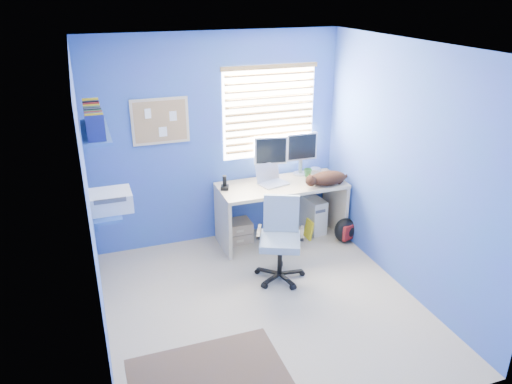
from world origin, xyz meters
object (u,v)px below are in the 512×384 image
object	(u,v)px
laptop	(273,176)
office_chair	(280,249)
cat	(328,178)
desk	(281,212)
tower_pc	(312,214)

from	to	relation	value
laptop	office_chair	size ratio (longest dim) A/B	0.37
laptop	office_chair	world-z (taller)	laptop
laptop	cat	size ratio (longest dim) A/B	0.71
desk	tower_pc	bearing A→B (deg)	11.64
laptop	cat	bearing A→B (deg)	-36.18
desk	office_chair	world-z (taller)	office_chair
tower_pc	office_chair	world-z (taller)	office_chair
laptop	tower_pc	distance (m)	0.85
laptop	tower_pc	bearing A→B (deg)	-8.37
cat	office_chair	bearing A→B (deg)	-154.04
tower_pc	office_chair	distance (m)	1.22
desk	laptop	world-z (taller)	laptop
desk	office_chair	bearing A→B (deg)	-112.93
desk	cat	distance (m)	0.71
cat	tower_pc	distance (m)	0.67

